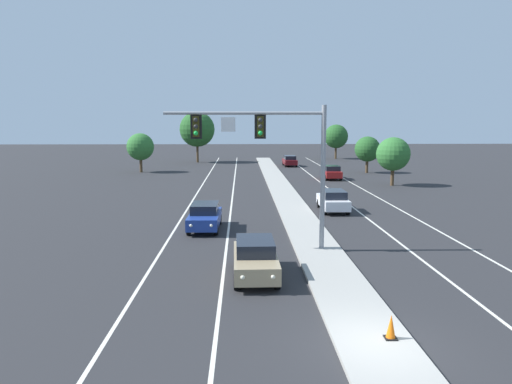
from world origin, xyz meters
name	(u,v)px	position (x,y,z in m)	size (l,w,h in m)	color
ground_plane	(375,347)	(0.00, 0.00, 0.00)	(260.00, 260.00, 0.00)	#28282B
median_island	(300,220)	(0.00, 18.00, 0.07)	(2.40, 110.00, 0.15)	#9E9B93
lane_stripe_oncoming_center	(232,204)	(-4.70, 25.00, 0.00)	(0.14, 100.00, 0.01)	silver
lane_stripe_receding_center	(347,203)	(4.70, 25.00, 0.00)	(0.14, 100.00, 0.01)	silver
edge_stripe_left	(191,204)	(-8.00, 25.00, 0.00)	(0.14, 100.00, 0.01)	silver
edge_stripe_right	(387,203)	(8.00, 25.00, 0.00)	(0.14, 100.00, 0.01)	silver
overhead_signal_mast	(272,146)	(-2.38, 10.60, 5.36)	(7.98, 0.44, 7.20)	gray
car_oncoming_tan	(255,258)	(-3.33, 6.52, 0.82)	(1.87, 4.49, 1.58)	tan
car_oncoming_blue	(205,216)	(-6.14, 15.70, 0.82)	(1.90, 4.50, 1.58)	navy
car_receding_white	(333,200)	(2.84, 21.47, 0.82)	(1.85, 4.48, 1.58)	silver
car_receding_red	(332,172)	(6.47, 41.32, 0.82)	(1.92, 4.51, 1.58)	maroon
car_receding_darkred	(290,161)	(3.28, 57.72, 0.82)	(1.91, 4.51, 1.58)	#5B0F14
traffic_cone_median_nose	(391,327)	(0.52, 0.19, 0.51)	(0.36, 0.36, 0.74)	black
tree_far_right_c	(336,136)	(12.94, 71.93, 3.98)	(4.21, 4.21, 6.09)	#4C3823
tree_far_left_c	(197,129)	(-11.02, 64.97, 5.35)	(5.66, 5.66, 8.19)	#4C3823
tree_far_right_a	(393,154)	(11.69, 35.57, 3.25)	(3.45, 3.45, 4.99)	#4C3823
tree_far_right_b	(367,149)	(12.31, 48.05, 3.06)	(3.25, 3.25, 4.70)	#4C3823
tree_far_left_a	(140,147)	(-17.03, 49.75, 3.32)	(3.52, 3.52, 5.09)	#4C3823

